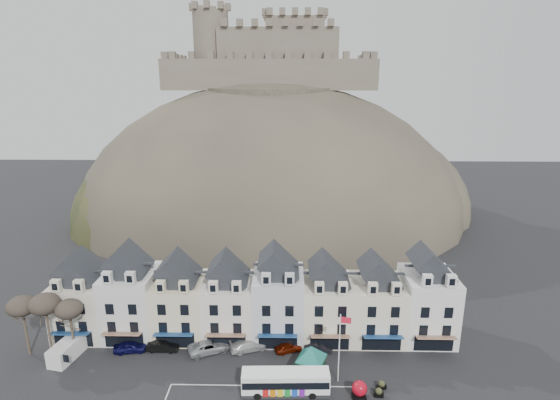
# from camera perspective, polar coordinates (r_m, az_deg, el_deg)

# --- Properties ---
(townhouse_terrace) EXTENTS (54.40, 9.35, 11.80)m
(townhouse_terrace) POSITION_cam_1_polar(r_m,az_deg,el_deg) (61.89, -3.28, -12.80)
(townhouse_terrace) COLOR beige
(townhouse_terrace) RESTS_ON ground
(castle_hill) EXTENTS (100.00, 76.00, 68.00)m
(castle_hill) POSITION_cam_1_polar(r_m,az_deg,el_deg) (112.74, -0.64, -2.26)
(castle_hill) COLOR #3E3730
(castle_hill) RESTS_ON ground
(castle) EXTENTS (50.20, 22.20, 22.00)m
(castle) POSITION_cam_1_polar(r_m,az_deg,el_deg) (114.42, -0.99, 18.36)
(castle) COLOR #625A4B
(castle) RESTS_ON ground
(tree_left_far) EXTENTS (3.61, 3.61, 8.24)m
(tree_left_far) POSITION_cam_1_polar(r_m,az_deg,el_deg) (65.50, -30.68, -11.89)
(tree_left_far) COLOR #3B3225
(tree_left_far) RESTS_ON ground
(tree_left_mid) EXTENTS (3.78, 3.78, 8.64)m
(tree_left_mid) POSITION_cam_1_polar(r_m,az_deg,el_deg) (63.86, -28.38, -11.91)
(tree_left_mid) COLOR #3B3225
(tree_left_mid) RESTS_ON ground
(tree_left_near) EXTENTS (3.43, 3.43, 7.84)m
(tree_left_near) POSITION_cam_1_polar(r_m,az_deg,el_deg) (62.78, -25.86, -12.75)
(tree_left_near) COLOR #3B3225
(tree_left_near) RESTS_ON ground
(bus) EXTENTS (10.01, 2.63, 2.81)m
(bus) POSITION_cam_1_polar(r_m,az_deg,el_deg) (53.66, 0.73, -22.58)
(bus) COLOR #262628
(bus) RESTS_ON ground
(bus_shelter) EXTENTS (5.93, 5.93, 4.03)m
(bus_shelter) POSITION_cam_1_polar(r_m,az_deg,el_deg) (55.29, 4.12, -19.29)
(bus_shelter) COLOR #10321E
(bus_shelter) RESTS_ON ground
(red_buoy) EXTENTS (1.72, 1.72, 2.13)m
(red_buoy) POSITION_cam_1_polar(r_m,az_deg,el_deg) (54.02, 10.33, -23.20)
(red_buoy) COLOR black
(red_buoy) RESTS_ON ground
(flagpole) EXTENTS (1.27, 0.33, 8.90)m
(flagpole) POSITION_cam_1_polar(r_m,az_deg,el_deg) (53.63, 7.88, -18.12)
(flagpole) COLOR silver
(flagpole) RESTS_ON ground
(white_van) EXTENTS (3.13, 5.38, 2.31)m
(white_van) POSITION_cam_1_polar(r_m,az_deg,el_deg) (65.03, -26.07, -17.24)
(white_van) COLOR silver
(white_van) RESTS_ON ground
(planter_west) EXTENTS (1.20, 0.88, 1.08)m
(planter_west) POSITION_cam_1_polar(r_m,az_deg,el_deg) (56.03, 13.12, -22.49)
(planter_west) COLOR black
(planter_west) RESTS_ON ground
(planter_east) EXTENTS (1.14, 0.76, 1.09)m
(planter_east) POSITION_cam_1_polar(r_m,az_deg,el_deg) (54.98, 12.76, -23.31)
(planter_east) COLOR black
(planter_east) RESTS_ON ground
(car_navy) EXTENTS (4.43, 2.37, 1.43)m
(car_navy) POSITION_cam_1_polar(r_m,az_deg,el_deg) (63.56, -18.98, -17.69)
(car_navy) COLOR #0B0B39
(car_navy) RESTS_ON ground
(car_black) EXTENTS (4.24, 1.52, 1.39)m
(car_black) POSITION_cam_1_polar(r_m,az_deg,el_deg) (62.59, -15.05, -17.93)
(car_black) COLOR black
(car_black) RESTS_ON ground
(car_silver) EXTENTS (6.03, 4.60, 1.54)m
(car_silver) POSITION_cam_1_polar(r_m,az_deg,el_deg) (61.15, -9.21, -18.35)
(car_silver) COLOR #A2A6A9
(car_silver) RESTS_ON ground
(car_white) EXTENTS (5.45, 3.74, 1.47)m
(car_white) POSITION_cam_1_polar(r_m,az_deg,el_deg) (60.92, -4.10, -18.35)
(car_white) COLOR silver
(car_white) RESTS_ON ground
(car_maroon) EXTENTS (3.91, 2.63, 1.24)m
(car_maroon) POSITION_cam_1_polar(r_m,az_deg,el_deg) (60.53, 1.11, -18.69)
(car_maroon) COLOR #581305
(car_maroon) RESTS_ON ground
(car_charcoal) EXTENTS (3.87, 2.03, 1.21)m
(car_charcoal) POSITION_cam_1_polar(r_m,az_deg,el_deg) (60.91, 5.07, -18.53)
(car_charcoal) COLOR black
(car_charcoal) RESTS_ON ground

